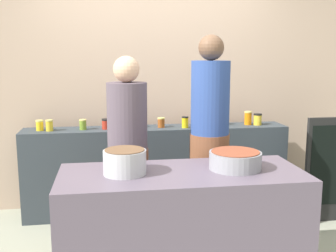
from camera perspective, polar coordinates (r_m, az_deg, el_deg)
storefront_wall at (r=4.45m, az=-2.17°, el=8.17°), size 4.80×0.12×3.00m
display_shelf at (r=4.27m, az=-1.53°, el=-6.17°), size 2.70×0.36×0.90m
prep_table at (r=2.98m, az=1.95°, el=-14.22°), size 1.70×0.70×0.84m
preserve_jar_0 at (r=4.18m, az=-17.53°, el=0.10°), size 0.07×0.07×0.10m
preserve_jar_1 at (r=4.13m, az=-16.28°, el=0.09°), size 0.07×0.07×0.11m
preserve_jar_2 at (r=4.12m, az=-11.84°, el=0.21°), size 0.07×0.07×0.10m
preserve_jar_3 at (r=4.11m, az=-8.71°, el=0.30°), size 0.08×0.08×0.11m
preserve_jar_4 at (r=4.14m, az=-6.18°, el=0.57°), size 0.07×0.07×0.12m
preserve_jar_5 at (r=4.15m, az=-4.71°, el=0.59°), size 0.07×0.07×0.12m
preserve_jar_6 at (r=4.16m, az=-0.97°, el=0.49°), size 0.07×0.07×0.10m
preserve_jar_7 at (r=4.14m, az=2.40°, el=0.55°), size 0.07×0.07×0.12m
preserve_jar_8 at (r=4.29m, az=3.91°, el=0.88°), size 0.09×0.09×0.12m
preserve_jar_9 at (r=4.32m, az=7.21°, el=1.05°), size 0.07×0.07×0.14m
preserve_jar_10 at (r=4.39m, az=11.14°, el=1.12°), size 0.08×0.08×0.14m
preserve_jar_11 at (r=4.40m, az=12.45°, el=0.93°), size 0.09×0.09×0.12m
cooking_pot_left at (r=2.78m, az=-6.08°, el=-5.01°), size 0.29×0.29×0.17m
cooking_pot_center at (r=2.93m, az=9.39°, el=-4.75°), size 0.37×0.37×0.13m
cook_with_tongs at (r=3.37m, az=-5.62°, el=-5.53°), size 0.34×0.34×1.63m
cook_in_cap at (r=3.46m, az=5.81°, el=-3.67°), size 0.33×0.33×1.80m
chalkboard_sign at (r=4.31m, az=21.71°, el=-5.68°), size 0.50×0.05×1.05m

